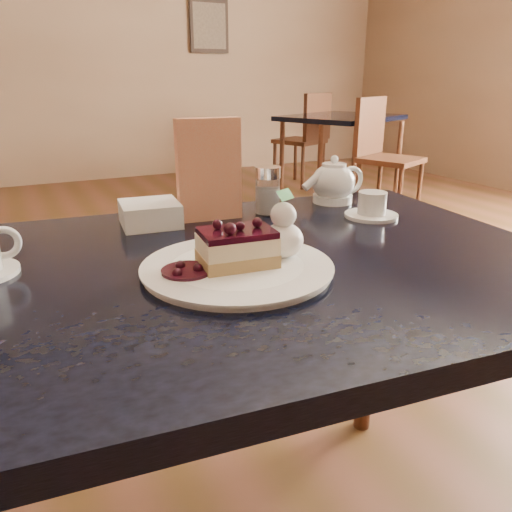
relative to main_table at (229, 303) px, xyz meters
name	(u,v)px	position (x,y,z in m)	size (l,w,h in m)	color
main_table	(229,303)	(0.00, 0.00, 0.00)	(1.30, 0.94, 0.76)	black
dessert_plate	(237,268)	(-0.01, -0.05, 0.09)	(0.31, 0.31, 0.01)	white
cheesecake_slice	(237,248)	(-0.01, -0.05, 0.12)	(0.13, 0.10, 0.06)	tan
whipped_cream	(283,240)	(0.08, -0.05, 0.12)	(0.07, 0.07, 0.06)	white
berry_sauce	(187,271)	(-0.09, -0.05, 0.10)	(0.08, 0.08, 0.01)	black
tea_set	(340,188)	(0.42, 0.25, 0.12)	(0.16, 0.28, 0.11)	white
menu_card	(209,170)	(0.08, 0.27, 0.19)	(0.14, 0.03, 0.22)	#D2B38A
sugar_shaker	(268,190)	(0.21, 0.26, 0.14)	(0.06, 0.06, 0.11)	white
napkin_stack	(150,214)	(-0.06, 0.29, 0.11)	(0.12, 0.12, 0.05)	white
bg_table_far_right	(337,190)	(2.41, 3.01, -0.61)	(1.23, 1.82, 1.21)	black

